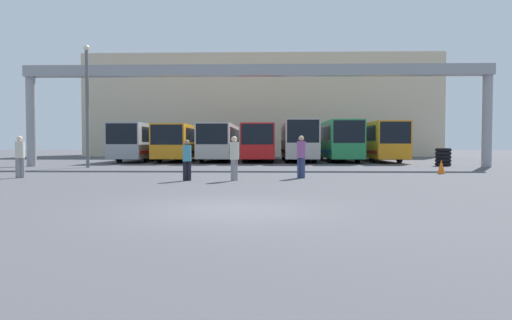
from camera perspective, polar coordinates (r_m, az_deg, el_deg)
name	(u,v)px	position (r m, az deg, el deg)	size (l,w,h in m)	color
ground_plane	(232,210)	(10.34, -3.00, -6.22)	(200.00, 200.00, 0.00)	#47474C
building_backdrop	(262,109)	(58.43, 0.78, 6.44)	(41.65, 12.00, 11.92)	beige
overhead_gantry	(256,81)	(29.74, -0.01, 9.87)	(30.06, 0.80, 6.53)	gray
bus_slot_0	(145,140)	(40.78, -13.76, 2.40)	(2.55, 12.49, 3.08)	#999EA5
bus_slot_1	(181,141)	(39.24, -9.38, 2.37)	(2.60, 10.89, 2.99)	orange
bus_slot_2	(220,140)	(38.98, -4.52, 2.46)	(2.56, 11.35, 3.06)	beige
bus_slot_3	(259,141)	(39.25, 0.39, 2.43)	(2.57, 12.31, 3.03)	red
bus_slot_4	(298,139)	(39.05, 5.26, 2.68)	(2.56, 11.77, 3.33)	beige
bus_slot_5	(338,139)	(38.92, 10.19, 2.61)	(2.51, 10.80, 3.28)	#268C4C
bus_slot_6	(376,140)	(40.16, 14.75, 2.48)	(2.45, 12.05, 3.18)	orange
pedestrian_far_center	(234,157)	(18.30, -2.74, 0.36)	(0.37, 0.37, 1.79)	gray
pedestrian_near_right	(20,156)	(22.29, -27.42, 0.48)	(0.38, 0.38, 1.82)	gray
pedestrian_near_center	(187,159)	(18.51, -8.62, 0.13)	(0.34, 0.34, 1.64)	black
pedestrian_mid_left	(301,156)	(19.79, 5.67, 0.55)	(0.38, 0.38, 1.83)	navy
traffic_cone	(441,167)	(24.28, 22.15, -0.77)	(0.37, 0.37, 0.71)	orange
tire_stack	(443,157)	(32.88, 22.35, 0.35)	(1.04, 1.04, 1.20)	black
lamp_post	(87,101)	(30.43, -20.36, 6.96)	(0.36, 0.36, 7.60)	#595B60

